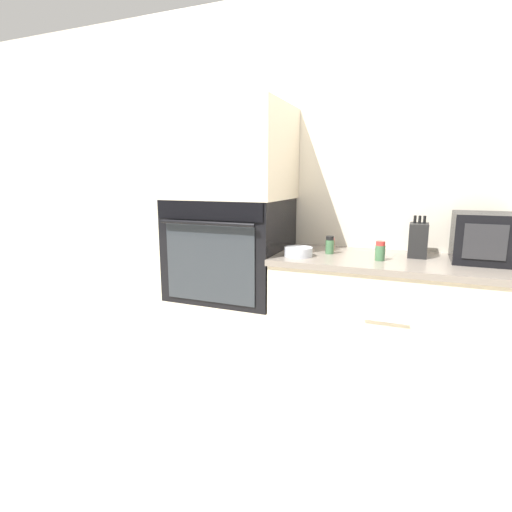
{
  "coord_description": "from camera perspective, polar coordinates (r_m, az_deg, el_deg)",
  "views": [
    {
      "loc": [
        0.78,
        -2.06,
        1.33
      ],
      "look_at": [
        -0.16,
        0.21,
        0.84
      ],
      "focal_mm": 28.0,
      "sensor_mm": 36.0,
      "label": 1
    }
  ],
  "objects": [
    {
      "name": "counter_unit",
      "position": [
        2.53,
        18.38,
        -10.07
      ],
      "size": [
        1.33,
        0.63,
        0.87
      ],
      "color": "beige",
      "rests_on": "ground_plane"
    },
    {
      "name": "oven_cabinet_base",
      "position": [
        2.83,
        -3.44,
        -10.79
      ],
      "size": [
        0.75,
        0.6,
        0.54
      ],
      "color": "beige",
      "rests_on": "ground_plane"
    },
    {
      "name": "wall_back",
      "position": [
        2.8,
        6.29,
        9.5
      ],
      "size": [
        8.0,
        0.05,
        2.5
      ],
      "color": "beige",
      "rests_on": "ground_plane"
    },
    {
      "name": "condiment_jar_far",
      "position": [
        2.46,
        10.49,
        1.54
      ],
      "size": [
        0.05,
        0.05,
        0.11
      ],
      "color": "#427047",
      "rests_on": "counter_unit"
    },
    {
      "name": "bowl",
      "position": [
        2.36,
        6.07,
        0.61
      ],
      "size": [
        0.17,
        0.17,
        0.05
      ],
      "color": "silver",
      "rests_on": "counter_unit"
    },
    {
      "name": "microwave",
      "position": [
        2.5,
        29.86,
        2.3
      ],
      "size": [
        0.32,
        0.34,
        0.27
      ],
      "color": "black",
      "rests_on": "counter_unit"
    },
    {
      "name": "oven_cabinet_upper",
      "position": [
        2.63,
        -3.76,
        14.46
      ],
      "size": [
        0.75,
        0.6,
        0.58
      ],
      "color": "beige",
      "rests_on": "wall_oven"
    },
    {
      "name": "knife_block",
      "position": [
        2.51,
        22.15,
        2.15
      ],
      "size": [
        0.1,
        0.16,
        0.24
      ],
      "color": "black",
      "rests_on": "counter_unit"
    },
    {
      "name": "condiment_jar_mid",
      "position": [
        2.57,
        10.73,
        1.6
      ],
      "size": [
        0.04,
        0.04,
        0.08
      ],
      "color": "brown",
      "rests_on": "counter_unit"
    },
    {
      "name": "wall_oven",
      "position": [
        2.66,
        -3.62,
        1.16
      ],
      "size": [
        0.72,
        0.64,
        0.65
      ],
      "color": "black",
      "rests_on": "oven_cabinet_base"
    },
    {
      "name": "ground_plane",
      "position": [
        2.57,
        1.52,
        -19.92
      ],
      "size": [
        12.0,
        12.0,
        0.0
      ],
      "primitive_type": "plane",
      "color": "beige"
    },
    {
      "name": "condiment_jar_near",
      "position": [
        2.32,
        17.31,
        0.67
      ],
      "size": [
        0.05,
        0.05,
        0.11
      ],
      "color": "#427047",
      "rests_on": "counter_unit"
    }
  ]
}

